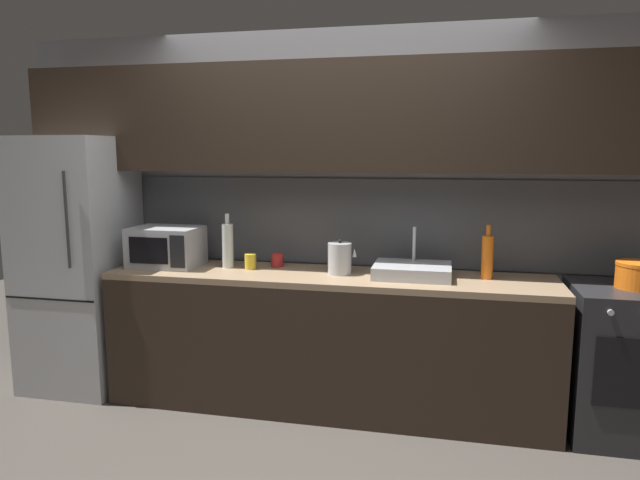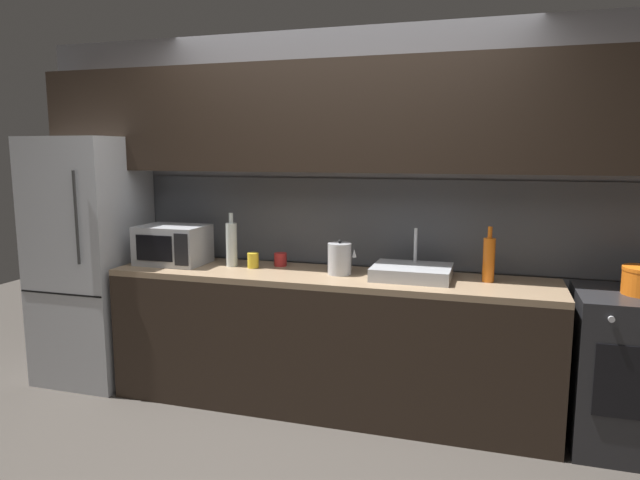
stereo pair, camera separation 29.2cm
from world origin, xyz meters
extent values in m
plane|color=#3D3833|center=(0.00, 0.00, 0.00)|extent=(10.00, 10.00, 0.00)
cube|color=slate|center=(0.00, 1.30, 1.25)|extent=(4.61, 0.10, 2.50)
cube|color=#4C4F54|center=(0.00, 1.25, 1.20)|extent=(4.61, 0.01, 0.60)
cube|color=black|center=(0.00, 1.08, 1.90)|extent=(4.25, 0.34, 0.70)
cube|color=black|center=(0.00, 0.90, 0.43)|extent=(2.87, 0.60, 0.86)
cube|color=#8C7256|center=(0.00, 0.90, 0.88)|extent=(2.87, 0.60, 0.04)
cube|color=#ADAFB5|center=(-1.82, 0.90, 0.89)|extent=(0.68, 0.66, 1.78)
cube|color=black|center=(-1.82, 0.57, 0.71)|extent=(0.67, 0.00, 0.01)
cylinder|color=#333333|center=(-1.63, 0.55, 1.25)|extent=(0.02, 0.02, 0.62)
cube|color=#232326|center=(1.78, 0.90, 0.45)|extent=(0.60, 0.60, 0.90)
cylinder|color=#B2B2B7|center=(1.61, 0.59, 0.83)|extent=(0.03, 0.02, 0.03)
cube|color=#A8AAAF|center=(-1.14, 0.92, 1.04)|extent=(0.46, 0.34, 0.27)
cube|color=black|center=(-1.18, 0.75, 1.04)|extent=(0.28, 0.01, 0.18)
cube|color=black|center=(-0.97, 0.75, 1.04)|extent=(0.10, 0.01, 0.22)
cube|color=#ADAFB5|center=(0.54, 0.93, 0.94)|extent=(0.48, 0.38, 0.08)
cylinder|color=silver|center=(0.54, 1.06, 1.09)|extent=(0.02, 0.02, 0.22)
cylinder|color=#B7BABF|center=(0.08, 0.92, 1.00)|extent=(0.15, 0.15, 0.20)
sphere|color=black|center=(0.08, 0.92, 1.11)|extent=(0.02, 0.02, 0.02)
cone|color=#B7BABF|center=(0.17, 0.92, 1.04)|extent=(0.03, 0.03, 0.05)
cylinder|color=silver|center=(-0.70, 0.96, 1.05)|extent=(0.08, 0.08, 0.30)
cylinder|color=silver|center=(-0.70, 0.96, 1.23)|extent=(0.03, 0.03, 0.07)
cylinder|color=orange|center=(0.99, 0.98, 1.03)|extent=(0.07, 0.07, 0.27)
cylinder|color=orange|center=(0.99, 0.98, 1.20)|extent=(0.03, 0.03, 0.07)
cylinder|color=#A82323|center=(-0.39, 1.06, 0.94)|extent=(0.09, 0.09, 0.09)
cylinder|color=gold|center=(-0.54, 0.94, 0.95)|extent=(0.08, 0.08, 0.10)
camera|label=1|loc=(0.73, -2.63, 1.68)|focal=32.00mm
camera|label=2|loc=(1.01, -2.55, 1.68)|focal=32.00mm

